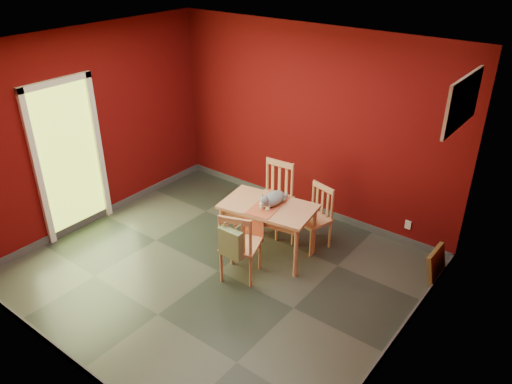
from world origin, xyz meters
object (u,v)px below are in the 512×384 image
Objects in this scene: chair_far_left at (274,197)px; chair_far_right at (314,217)px; dining_table at (268,212)px; chair_near at (239,245)px; tote_bag at (231,243)px; cat at (273,196)px; picture_frame at (436,266)px.

chair_far_left is 1.15× the size of chair_far_right.
dining_table is 0.64m from chair_far_left.
chair_far_left reaches higher than chair_near.
chair_far_left is at bearing 106.20° from chair_near.
chair_far_right is 1.39m from tote_bag.
chair_near is 2.06× the size of cat.
tote_bag is at bearing -84.60° from dining_table.
tote_bag is (0.08, -0.82, -0.01)m from dining_table.
chair_far_right reaches higher than dining_table.
tote_bag is (0.05, -0.21, 0.15)m from chair_near.
picture_frame is (1.85, 1.57, -0.40)m from tote_bag.
chair_far_right is 1.59m from picture_frame.
dining_table is 1.35× the size of chair_near.
tote_bag reaches higher than picture_frame.
tote_bag is 0.97× the size of picture_frame.
cat is at bearing -55.22° from chair_far_left.
chair_near is at bearing -101.42° from cat.
chair_near is at bearing -144.37° from picture_frame.
chair_near is 2.35m from picture_frame.
chair_near reaches higher than tote_bag.
tote_bag reaches higher than dining_table.
chair_far_left reaches higher than chair_far_right.
chair_far_left reaches higher than cat.
chair_near reaches higher than picture_frame.
chair_far_left is 1.43m from tote_bag.
chair_far_left is (-0.31, 0.55, -0.12)m from dining_table.
picture_frame is (1.90, 1.36, -0.25)m from chair_near.
chair_near reaches higher than dining_table.
dining_table is at bearing -60.72° from chair_far_left.
chair_far_left is 1.08× the size of chair_near.
chair_far_right is (0.36, 0.53, -0.19)m from dining_table.
chair_far_right is 0.69m from cat.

